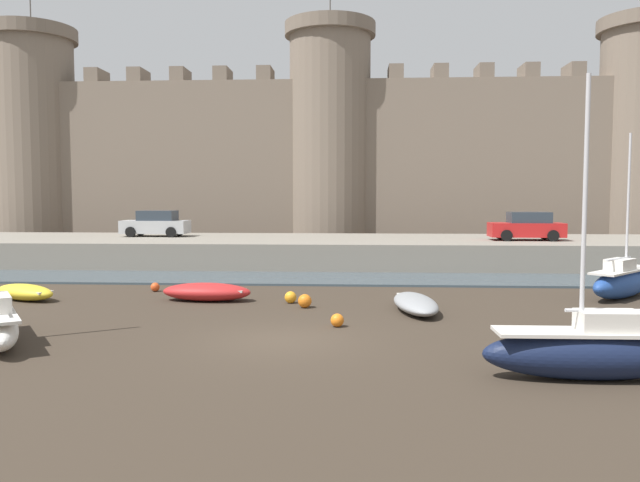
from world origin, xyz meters
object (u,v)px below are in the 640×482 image
Objects in this scene: mooring_buoy_near_channel at (305,301)px; mooring_buoy_mid_mud at (337,320)px; sailboat_near_channel_right at (623,281)px; rowboat_near_channel_left at (207,291)px; sailboat_foreground_left at (592,350)px; car_quay_centre_west at (156,224)px; mooring_buoy_off_centre at (291,297)px; mooring_buoy_near_shore at (155,287)px; rowboat_foreground_centre at (415,303)px; car_quay_east at (527,227)px; rowboat_foreground_right at (25,292)px.

mooring_buoy_mid_mud is at bearing -68.57° from mooring_buoy_near_channel.
mooring_buoy_mid_mud is at bearing -150.89° from sailboat_near_channel_right.
rowboat_near_channel_left is at bearing 161.79° from mooring_buoy_near_channel.
sailboat_foreground_left is 1.61× the size of car_quay_centre_west.
rowboat_near_channel_left is 3.31m from mooring_buoy_off_centre.
rowboat_near_channel_left reaches higher than mooring_buoy_mid_mud.
mooring_buoy_near_shore is (-13.72, 11.94, -0.46)m from sailboat_foreground_left.
rowboat_foreground_centre reaches higher than mooring_buoy_mid_mud.
sailboat_foreground_left is 13.38× the size of mooring_buoy_near_channel.
sailboat_near_channel_right is at bearing 29.11° from mooring_buoy_mid_mud.
sailboat_foreground_left is at bearing -54.09° from car_quay_centre_west.
car_quay_centre_west is at bearing 114.63° from rowboat_near_channel_left.
mooring_buoy_off_centre reaches higher than mooring_buoy_mid_mud.
car_quay_east is at bearing 94.66° from sailboat_near_channel_right.
car_quay_east is (7.66, 14.33, 2.00)m from rowboat_foreground_centre.
mooring_buoy_near_shore is 13.33m from car_quay_centre_west.
car_quay_east reaches higher than mooring_buoy_near_channel.
rowboat_foreground_right is at bearing 160.71° from mooring_buoy_mid_mud.
sailboat_near_channel_right is (8.54, 3.48, 0.37)m from rowboat_foreground_centre.
car_quay_centre_west is at bearing 150.61° from sailboat_near_channel_right.
rowboat_foreground_centre reaches higher than mooring_buoy_near_shore.
rowboat_foreground_centre is 0.97× the size of car_quay_east.
rowboat_foreground_right is 13.06m from mooring_buoy_mid_mud.
rowboat_foreground_right is at bearing 179.29° from mooring_buoy_off_centre.
mooring_buoy_near_channel is at bearing -129.95° from car_quay_east.
mooring_buoy_mid_mud is at bearing -41.17° from rowboat_near_channel_left.
rowboat_foreground_right reaches higher than mooring_buoy_near_shore.
rowboat_foreground_centre is at bearing 46.01° from mooring_buoy_mid_mud.
rowboat_foreground_right reaches higher than mooring_buoy_mid_mud.
rowboat_near_channel_left reaches higher than mooring_buoy_near_shore.
sailboat_foreground_left reaches higher than car_quay_centre_west.
rowboat_foreground_centre reaches higher than mooring_buoy_off_centre.
sailboat_foreground_left reaches higher than rowboat_near_channel_left.
mooring_buoy_off_centre is at bearing -133.43° from car_quay_east.
mooring_buoy_off_centre reaches higher than mooring_buoy_near_shore.
mooring_buoy_near_channel is (6.66, -3.49, 0.06)m from mooring_buoy_near_shore.
rowboat_foreground_centre is 10.55× the size of mooring_buoy_near_shore.
mooring_buoy_mid_mud is 0.84× the size of mooring_buoy_near_channel.
mooring_buoy_near_channel is at bearing -166.52° from sailboat_near_channel_right.
rowboat_near_channel_left is 0.86× the size of car_quay_centre_west.
mooring_buoy_mid_mud is at bearing -58.22° from car_quay_centre_west.
mooring_buoy_near_channel is 1.10× the size of mooring_buoy_off_centre.
sailboat_near_channel_right is 17.16× the size of mooring_buoy_near_shore.
rowboat_foreground_right is 0.81× the size of rowboat_foreground_centre.
mooring_buoy_near_shore is at bearing 141.38° from rowboat_near_channel_left.
rowboat_foreground_right is 0.50× the size of sailboat_near_channel_right.
car_quay_east is at bearing 38.99° from rowboat_near_channel_left.
mooring_buoy_off_centre is 17.89m from car_quay_east.
rowboat_foreground_centre is (14.99, -1.56, -0.03)m from rowboat_foreground_right.
sailboat_foreground_left is 14.67m from rowboat_near_channel_left.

